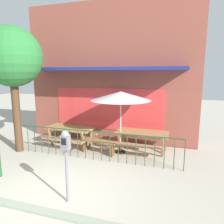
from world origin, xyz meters
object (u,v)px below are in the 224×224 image
picnic_table_right (142,136)px  patio_bench (98,144)px  patio_umbrella (121,96)px  parking_meter_near (66,148)px  picnic_table_left (70,131)px  street_tree (12,58)px

picnic_table_right → patio_bench: 1.57m
patio_umbrella → parking_meter_near: 3.24m
patio_bench → patio_umbrella: bearing=20.8°
picnic_table_left → patio_umbrella: patio_umbrella is taller
patio_umbrella → parking_meter_near: (-0.37, -3.13, -0.78)m
patio_umbrella → parking_meter_near: bearing=-96.8°
picnic_table_left → picnic_table_right: 2.72m
picnic_table_left → parking_meter_near: size_ratio=1.19×
picnic_table_left → picnic_table_right: bearing=3.7°
parking_meter_near → patio_bench: bearing=97.4°
patio_bench → street_tree: bearing=-167.3°
picnic_table_right → street_tree: street_tree is taller
patio_umbrella → street_tree: bearing=-165.6°
picnic_table_right → patio_bench: bearing=-160.7°
picnic_table_left → patio_bench: bearing=-14.8°
picnic_table_right → patio_bench: picnic_table_right is taller
picnic_table_right → street_tree: (-4.28, -1.14, 2.68)m
picnic_table_left → patio_umbrella: 2.45m
picnic_table_right → parking_meter_near: 3.58m
picnic_table_right → street_tree: bearing=-165.0°
picnic_table_right → parking_meter_near: bearing=-108.0°
picnic_table_left → parking_meter_near: bearing=-62.9°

